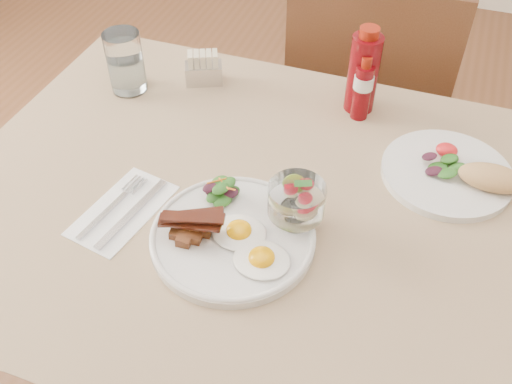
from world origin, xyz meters
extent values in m
cylinder|color=#57321B|center=(-0.59, 0.36, 0.35)|extent=(0.06, 0.06, 0.71)
cube|color=#57321B|center=(0.00, 0.00, 0.73)|extent=(1.30, 0.85, 0.04)
cube|color=#9B7C5F|center=(0.00, 0.00, 0.75)|extent=(1.33, 0.88, 0.00)
cylinder|color=#57321B|center=(-0.18, 0.57, 0.23)|extent=(0.04, 0.04, 0.45)
cylinder|color=#57321B|center=(0.18, 0.57, 0.23)|extent=(0.04, 0.04, 0.45)
cylinder|color=#57321B|center=(-0.18, 0.93, 0.23)|extent=(0.04, 0.04, 0.45)
cylinder|color=#57321B|center=(0.18, 0.93, 0.23)|extent=(0.04, 0.04, 0.45)
cube|color=#57321B|center=(0.00, 0.75, 0.47)|extent=(0.42, 0.42, 0.03)
cube|color=#57321B|center=(0.00, 0.55, 0.70)|extent=(0.42, 0.03, 0.46)
cylinder|color=silver|center=(-0.10, -0.11, 0.76)|extent=(0.28, 0.28, 0.02)
ellipsoid|color=white|center=(-0.03, -0.15, 0.77)|extent=(0.10, 0.08, 0.01)
ellipsoid|color=#FFA605|center=(-0.03, -0.15, 0.78)|extent=(0.04, 0.04, 0.03)
ellipsoid|color=white|center=(-0.09, -0.10, 0.77)|extent=(0.10, 0.08, 0.01)
ellipsoid|color=#FFA605|center=(-0.09, -0.10, 0.78)|extent=(0.04, 0.04, 0.03)
cube|color=brown|center=(-0.17, -0.13, 0.78)|extent=(0.03, 0.03, 0.02)
cube|color=brown|center=(-0.15, -0.14, 0.78)|extent=(0.03, 0.03, 0.02)
cube|color=brown|center=(-0.18, -0.15, 0.78)|extent=(0.02, 0.02, 0.02)
cube|color=brown|center=(-0.14, -0.12, 0.78)|extent=(0.03, 0.03, 0.02)
cube|color=brown|center=(-0.17, -0.15, 0.78)|extent=(0.03, 0.03, 0.02)
cube|color=brown|center=(-0.18, -0.12, 0.78)|extent=(0.02, 0.02, 0.02)
cube|color=brown|center=(-0.16, -0.13, 0.80)|extent=(0.03, 0.03, 0.02)
cube|color=brown|center=(-0.17, -0.14, 0.79)|extent=(0.02, 0.02, 0.02)
cube|color=#4B1D0C|center=(-0.17, -0.13, 0.80)|extent=(0.11, 0.05, 0.01)
cube|color=#4B1D0C|center=(-0.16, -0.14, 0.80)|extent=(0.11, 0.04, 0.01)
cube|color=#4B1D0C|center=(-0.16, -0.13, 0.81)|extent=(0.10, 0.06, 0.01)
cube|color=#4B1D0C|center=(-0.16, -0.13, 0.82)|extent=(0.11, 0.04, 0.01)
ellipsoid|color=#205316|center=(-0.15, -0.04, 0.77)|extent=(0.04, 0.03, 0.01)
ellipsoid|color=#205316|center=(-0.14, -0.02, 0.78)|extent=(0.04, 0.03, 0.01)
ellipsoid|color=#33101E|center=(-0.17, -0.03, 0.78)|extent=(0.03, 0.03, 0.01)
ellipsoid|color=#205316|center=(-0.14, -0.05, 0.78)|extent=(0.04, 0.03, 0.01)
ellipsoid|color=#205316|center=(-0.16, -0.05, 0.78)|extent=(0.04, 0.03, 0.01)
ellipsoid|color=#33101E|center=(-0.13, -0.04, 0.79)|extent=(0.03, 0.03, 0.01)
ellipsoid|color=#205316|center=(-0.16, -0.02, 0.79)|extent=(0.04, 0.03, 0.01)
ellipsoid|color=#205316|center=(-0.14, -0.02, 0.79)|extent=(0.03, 0.03, 0.01)
ellipsoid|color=#33101E|center=(-0.17, -0.04, 0.80)|extent=(0.03, 0.02, 0.01)
ellipsoid|color=#205316|center=(-0.15, -0.04, 0.80)|extent=(0.04, 0.03, 0.01)
ellipsoid|color=#205316|center=(-0.14, -0.03, 0.80)|extent=(0.03, 0.03, 0.01)
cylinder|color=orange|center=(-0.15, -0.03, 0.80)|extent=(0.03, 0.03, 0.01)
cylinder|color=orange|center=(-0.16, -0.03, 0.80)|extent=(0.03, 0.02, 0.01)
cylinder|color=orange|center=(-0.14, -0.04, 0.80)|extent=(0.04, 0.01, 0.01)
cylinder|color=white|center=(-0.01, -0.05, 0.77)|extent=(0.05, 0.05, 0.01)
cylinder|color=white|center=(-0.01, -0.05, 0.79)|extent=(0.02, 0.02, 0.02)
cylinder|color=white|center=(-0.01, -0.05, 0.82)|extent=(0.10, 0.10, 0.05)
cylinder|color=#F3EBAC|center=(-0.02, -0.04, 0.81)|extent=(0.03, 0.03, 0.01)
cylinder|color=#F3EBAC|center=(0.01, -0.05, 0.82)|extent=(0.03, 0.03, 0.01)
cylinder|color=#F3EBAC|center=(0.00, -0.03, 0.82)|extent=(0.03, 0.03, 0.01)
cylinder|color=#8BB537|center=(-0.02, -0.03, 0.84)|extent=(0.04, 0.04, 0.01)
cone|color=red|center=(0.00, -0.06, 0.84)|extent=(0.03, 0.03, 0.03)
cone|color=red|center=(-0.02, -0.05, 0.85)|extent=(0.03, 0.03, 0.03)
cone|color=red|center=(0.00, -0.03, 0.85)|extent=(0.03, 0.03, 0.03)
ellipsoid|color=#2D7128|center=(0.00, -0.05, 0.86)|extent=(0.02, 0.01, 0.00)
ellipsoid|color=#2D7128|center=(0.00, -0.05, 0.86)|extent=(0.02, 0.01, 0.00)
cylinder|color=silver|center=(0.22, 0.18, 0.76)|extent=(0.24, 0.24, 0.02)
ellipsoid|color=#205316|center=(0.20, 0.17, 0.77)|extent=(0.04, 0.03, 0.01)
ellipsoid|color=#205316|center=(0.22, 0.20, 0.78)|extent=(0.04, 0.03, 0.01)
ellipsoid|color=#33101E|center=(0.20, 0.15, 0.78)|extent=(0.04, 0.03, 0.01)
ellipsoid|color=#205316|center=(0.22, 0.15, 0.78)|extent=(0.04, 0.03, 0.01)
ellipsoid|color=#205316|center=(0.24, 0.17, 0.78)|extent=(0.03, 0.03, 0.01)
ellipsoid|color=#33101E|center=(0.18, 0.18, 0.78)|extent=(0.03, 0.02, 0.01)
ellipsoid|color=#205316|center=(0.22, 0.19, 0.79)|extent=(0.04, 0.03, 0.01)
ellipsoid|color=red|center=(0.21, 0.21, 0.78)|extent=(0.04, 0.03, 0.02)
ellipsoid|color=tan|center=(0.30, 0.16, 0.79)|extent=(0.13, 0.08, 0.05)
cylinder|color=#58050A|center=(0.02, 0.34, 0.84)|extent=(0.08, 0.08, 0.17)
cylinder|color=maroon|center=(0.02, 0.34, 0.93)|extent=(0.05, 0.05, 0.02)
cylinder|color=#58050A|center=(0.03, 0.30, 0.81)|extent=(0.05, 0.05, 0.12)
cylinder|color=beige|center=(0.03, 0.30, 0.84)|extent=(0.05, 0.05, 0.03)
cylinder|color=maroon|center=(0.03, 0.30, 0.88)|extent=(0.03, 0.03, 0.02)
cube|color=silver|center=(-0.33, 0.31, 0.77)|extent=(0.09, 0.08, 0.05)
cube|color=beige|center=(-0.36, 0.30, 0.80)|extent=(0.03, 0.04, 0.05)
cube|color=beige|center=(-0.35, 0.31, 0.80)|extent=(0.03, 0.04, 0.05)
cube|color=beige|center=(-0.33, 0.31, 0.80)|extent=(0.03, 0.04, 0.05)
cube|color=beige|center=(-0.32, 0.32, 0.80)|extent=(0.03, 0.04, 0.05)
cube|color=beige|center=(-0.31, 0.32, 0.80)|extent=(0.03, 0.04, 0.05)
cylinder|color=white|center=(-0.48, 0.23, 0.82)|extent=(0.08, 0.08, 0.14)
cylinder|color=silver|center=(-0.48, 0.23, 0.79)|extent=(0.07, 0.07, 0.08)
cube|color=white|center=(-0.31, -0.11, 0.75)|extent=(0.14, 0.21, 0.00)
cube|color=silver|center=(-0.29, -0.11, 0.76)|extent=(0.05, 0.19, 0.00)
cube|color=silver|center=(-0.33, -0.13, 0.76)|extent=(0.03, 0.13, 0.00)
cube|color=silver|center=(-0.33, -0.05, 0.76)|extent=(0.01, 0.04, 0.00)
cube|color=silver|center=(-0.32, -0.05, 0.76)|extent=(0.01, 0.04, 0.00)
cube|color=silver|center=(-0.31, -0.05, 0.76)|extent=(0.01, 0.04, 0.00)
cube|color=silver|center=(-0.31, -0.05, 0.76)|extent=(0.01, 0.04, 0.00)
camera|label=1|loc=(0.15, -0.69, 1.49)|focal=40.00mm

